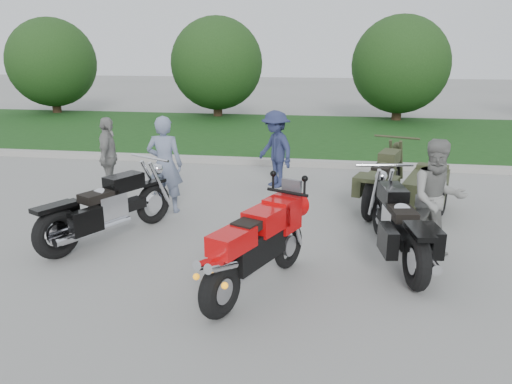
# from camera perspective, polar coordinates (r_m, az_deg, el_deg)

# --- Properties ---
(ground) EXTENTS (80.00, 80.00, 0.00)m
(ground) POSITION_cam_1_polar(r_m,az_deg,el_deg) (7.07, -5.42, -8.14)
(ground) COLOR #979792
(ground) RESTS_ON ground
(curb) EXTENTS (60.00, 0.30, 0.15)m
(curb) POSITION_cam_1_polar(r_m,az_deg,el_deg) (12.65, 1.21, 3.47)
(curb) COLOR #A3A099
(curb) RESTS_ON ground
(grass_strip) EXTENTS (60.00, 8.00, 0.14)m
(grass_strip) POSITION_cam_1_polar(r_m,az_deg,el_deg) (16.70, 3.14, 6.65)
(grass_strip) COLOR #22541D
(grass_strip) RESTS_ON ground
(tree_far_left) EXTENTS (3.60, 3.60, 4.00)m
(tree_far_left) POSITION_cam_1_polar(r_m,az_deg,el_deg) (22.91, -22.31, 13.53)
(tree_far_left) COLOR #3F2B1C
(tree_far_left) RESTS_ON ground
(tree_mid_left) EXTENTS (3.60, 3.60, 4.00)m
(tree_mid_left) POSITION_cam_1_polar(r_m,az_deg,el_deg) (20.27, -4.49, 14.43)
(tree_mid_left) COLOR #3F2B1C
(tree_mid_left) RESTS_ON ground
(tree_mid_right) EXTENTS (3.60, 3.60, 4.00)m
(tree_mid_right) POSITION_cam_1_polar(r_m,az_deg,el_deg) (19.87, 16.19, 13.80)
(tree_mid_right) COLOR #3F2B1C
(tree_mid_right) RESTS_ON ground
(sportbike_red) EXTENTS (1.06, 2.08, 1.05)m
(sportbike_red) POSITION_cam_1_polar(r_m,az_deg,el_deg) (6.06, -0.06, -6.09)
(sportbike_red) COLOR black
(sportbike_red) RESTS_ON ground
(cruiser_left) EXTENTS (1.32, 2.31, 0.97)m
(cruiser_left) POSITION_cam_1_polar(r_m,az_deg,el_deg) (7.98, -17.04, -2.06)
(cruiser_left) COLOR black
(cruiser_left) RESTS_ON ground
(cruiser_right) EXTENTS (0.67, 2.55, 0.98)m
(cruiser_right) POSITION_cam_1_polar(r_m,az_deg,el_deg) (7.18, 16.10, -4.02)
(cruiser_right) COLOR black
(cruiser_right) RESTS_ON ground
(cruiser_sidecar) EXTENTS (1.71, 2.49, 0.99)m
(cruiser_sidecar) POSITION_cam_1_polar(r_m,az_deg,el_deg) (9.44, 16.94, 0.60)
(cruiser_sidecar) COLOR black
(cruiser_sidecar) RESTS_ON ground
(person_stripe) EXTENTS (0.66, 0.45, 1.75)m
(person_stripe) POSITION_cam_1_polar(r_m,az_deg,el_deg) (9.06, -10.38, 3.09)
(person_stripe) COLOR gray
(person_stripe) RESTS_ON ground
(person_grey) EXTENTS (0.91, 0.76, 1.70)m
(person_grey) POSITION_cam_1_polar(r_m,az_deg,el_deg) (7.48, 19.96, -0.74)
(person_grey) COLOR gray
(person_grey) RESTS_ON ground
(person_denim) EXTENTS (1.15, 1.18, 1.62)m
(person_denim) POSITION_cam_1_polar(r_m,az_deg,el_deg) (10.57, 2.24, 4.92)
(person_denim) COLOR navy
(person_denim) RESTS_ON ground
(person_back) EXTENTS (0.58, 0.99, 1.59)m
(person_back) POSITION_cam_1_polar(r_m,az_deg,el_deg) (10.31, -16.48, 3.83)
(person_back) COLOR gray
(person_back) RESTS_ON ground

